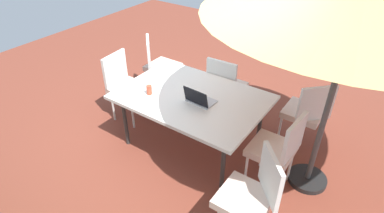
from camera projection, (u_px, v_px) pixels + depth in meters
ground_plane at (192, 145)px, 4.24m from camera, size 10.00×10.00×0.02m
dining_table at (192, 99)px, 3.83m from camera, size 1.74×1.22×0.77m
chair_west at (278, 147)px, 3.36m from camera, size 0.48×0.47×0.98m
chair_south at (225, 85)px, 4.46m from camera, size 0.46×0.47×0.98m
chair_east at (125, 84)px, 4.48m from camera, size 0.48×0.47×0.98m
chair_northwest at (252, 194)px, 2.85m from camera, size 0.59×0.59×0.98m
chair_southeast at (159, 64)px, 5.01m from camera, size 0.59×0.59×0.98m
chair_southwest at (307, 111)px, 3.93m from camera, size 0.59×0.59×0.98m
laptop at (199, 99)px, 3.65m from camera, size 0.33×0.26×0.21m
cup at (149, 90)px, 3.80m from camera, size 0.07×0.07×0.12m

